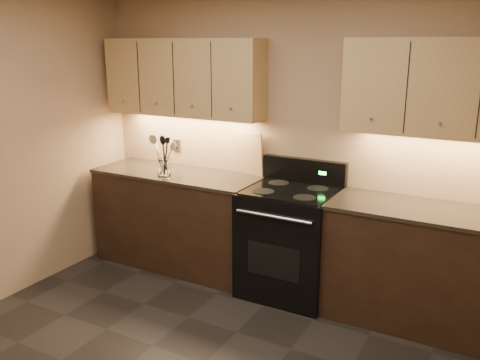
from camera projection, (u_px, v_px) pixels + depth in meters
name	position (u px, v px, depth m)	size (l,w,h in m)	color
wall_back	(298.00, 139.00, 4.43)	(4.00, 0.04, 2.60)	tan
counter_left	(178.00, 219.00, 4.91)	(1.62, 0.62, 0.93)	black
counter_right	(424.00, 268.00, 3.84)	(1.46, 0.62, 0.93)	black
stove	(290.00, 240.00, 4.34)	(0.76, 0.68, 1.14)	black
upper_cab_left	(183.00, 78.00, 4.68)	(1.60, 0.30, 0.70)	tan
upper_cab_right	(446.00, 88.00, 3.62)	(1.44, 0.30, 0.70)	tan
outlet_plate	(177.00, 145.00, 5.08)	(0.09, 0.01, 0.12)	#B2B5BA
utensil_crock	(164.00, 168.00, 4.67)	(0.15, 0.15, 0.15)	white
cutting_board	(248.00, 153.00, 4.67)	(0.31, 0.02, 0.40)	tan
wooden_spoon	(161.00, 157.00, 4.65)	(0.06, 0.06, 0.31)	tan
black_spoon	(165.00, 155.00, 4.64)	(0.06, 0.06, 0.35)	black
black_turner	(163.00, 156.00, 4.60)	(0.08, 0.08, 0.35)	black
steel_spatula	(166.00, 154.00, 4.62)	(0.08, 0.08, 0.38)	silver
steel_skimmer	(164.00, 155.00, 4.61)	(0.09, 0.09, 0.36)	silver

